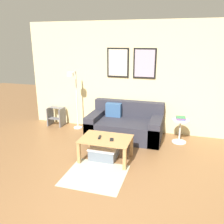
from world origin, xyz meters
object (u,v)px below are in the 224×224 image
Objects in this scene: storage_bin at (104,152)px; cell_phone at (112,139)px; step_stool at (56,116)px; floor_lamp at (74,93)px; side_table at (180,129)px; couch at (125,125)px; book_stack at (181,118)px; coffee_table at (106,142)px; remote_control at (100,137)px.

cell_phone is (0.17, -0.08, 0.31)m from storage_bin.
cell_phone is at bearing -36.65° from step_stool.
side_table is (2.46, -0.04, -0.63)m from floor_lamp.
step_stool is (-1.89, 0.23, -0.01)m from couch.
side_table is at bearing -87.23° from book_stack.
side_table is 3.65× the size of cell_phone.
side_table is at bearing -0.86° from floor_lamp.
cell_phone is (1.30, -1.24, -0.51)m from floor_lamp.
storage_bin is at bearing -45.81° from floor_lamp.
coffee_table is (-0.09, -1.16, 0.08)m from couch.
step_stool is at bearing 130.79° from remote_control.
floor_lamp is 2.81× the size of side_table.
couch is 3.48× the size of step_stool.
side_table reaches higher than coffee_table.
floor_lamp reaches higher than cell_phone.
couch is 1.14× the size of floor_lamp.
remote_control is 1.07× the size of cell_phone.
couch reaches higher than side_table.
coffee_table is 0.64× the size of floor_lamp.
book_stack reaches higher than step_stool.
step_stool is (-0.62, 0.18, -0.68)m from floor_lamp.
remote_control is (-1.40, -1.20, -0.12)m from book_stack.
remote_control is at bearing -176.73° from coffee_table.
couch reaches higher than step_stool.
storage_bin is at bearing 136.89° from coffee_table.
storage_bin is 1.81m from book_stack.
cell_phone is at bearing -134.03° from side_table.
couch is 1.17m from coffee_table.
storage_bin is 1.76m from side_table.
couch reaches higher than cell_phone.
storage_bin is at bearing 31.68° from remote_control.
book_stack is at bearing 30.24° from cell_phone.
floor_lamp is at bearing 179.62° from book_stack.
book_stack is at bearing -3.74° from step_stool.
storage_bin is 3.38× the size of remote_control.
floor_lamp reaches higher than storage_bin.
storage_bin is at bearing -97.11° from couch.
coffee_table is 0.24m from storage_bin.
remote_control is 0.32× the size of step_stool.
coffee_table is 1.76m from book_stack.
cell_phone is (0.12, -0.03, 0.08)m from coffee_table.
side_table is 0.24m from book_stack.
remote_control is at bearing -138.90° from storage_bin.
couch reaches higher than book_stack.
floor_lamp is 2.49m from book_stack.
floor_lamp is (-1.13, 1.16, 0.82)m from storage_bin.
couch is at bearing 85.79° from coffee_table.
step_stool is at bearing 176.26° from book_stack.
coffee_table is 1.74m from side_table.
floor_lamp is 6.82× the size of book_stack.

